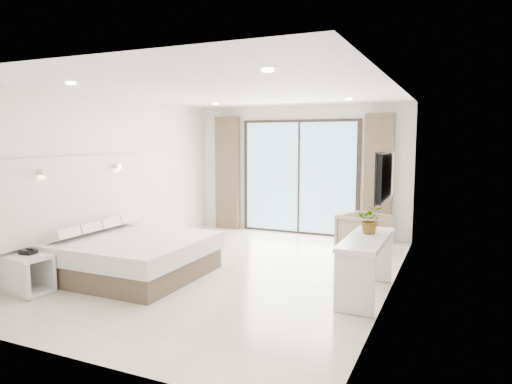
# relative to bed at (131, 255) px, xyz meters

# --- Properties ---
(ground) EXTENTS (6.20, 6.20, 0.00)m
(ground) POSITION_rel_bed_xyz_m (1.29, 0.80, -0.30)
(ground) COLOR beige
(ground) RESTS_ON ground
(room_shell) EXTENTS (4.62, 6.22, 2.72)m
(room_shell) POSITION_rel_bed_xyz_m (1.09, 1.46, 1.28)
(room_shell) COLOR silver
(room_shell) RESTS_ON ground
(bed) EXTENTS (2.04, 1.94, 0.71)m
(bed) POSITION_rel_bed_xyz_m (0.00, 0.00, 0.00)
(bed) COLOR brown
(bed) RESTS_ON ground
(nightstand) EXTENTS (0.60, 0.52, 0.50)m
(nightstand) POSITION_rel_bed_xyz_m (-0.73, -1.18, -0.05)
(nightstand) COLOR silver
(nightstand) RESTS_ON ground
(phone) EXTENTS (0.20, 0.16, 0.06)m
(phone) POSITION_rel_bed_xyz_m (-0.77, -1.12, 0.24)
(phone) COLOR black
(phone) RESTS_ON nightstand
(console_desk) EXTENTS (0.48, 1.54, 0.77)m
(console_desk) POSITION_rel_bed_xyz_m (3.33, 0.51, 0.26)
(console_desk) COLOR silver
(console_desk) RESTS_ON ground
(plant) EXTENTS (0.40, 0.43, 0.29)m
(plant) POSITION_rel_bed_xyz_m (3.33, 0.75, 0.62)
(plant) COLOR #33662D
(plant) RESTS_ON console_desk
(armchair) EXTENTS (0.91, 0.94, 0.76)m
(armchair) POSITION_rel_bed_xyz_m (2.86, 2.83, 0.08)
(armchair) COLOR #977F63
(armchair) RESTS_ON ground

